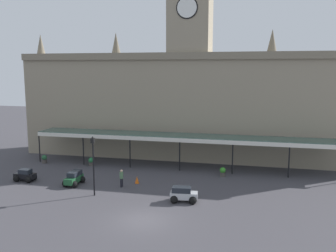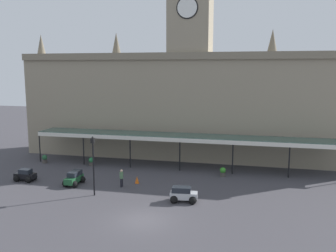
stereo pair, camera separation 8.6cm
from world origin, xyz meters
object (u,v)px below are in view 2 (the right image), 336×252
(planter_by_canopy, at_px, (91,162))
(planter_forecourt_centre, at_px, (45,159))
(car_silver_estate, at_px, (183,195))
(victorian_lamppost, at_px, (93,159))
(pedestrian_near_entrance, at_px, (121,177))
(planter_near_kerb, at_px, (223,172))
(car_black_sedan, at_px, (25,176))
(traffic_cone, at_px, (137,180))
(car_green_estate, at_px, (74,179))

(planter_by_canopy, distance_m, planter_forecourt_centre, 5.84)
(car_silver_estate, xyz_separation_m, planter_forecourt_centre, (-18.15, 8.67, -0.07))
(victorian_lamppost, bearing_deg, planter_by_canopy, 116.39)
(pedestrian_near_entrance, xyz_separation_m, planter_near_kerb, (8.91, 5.50, -0.42))
(car_black_sedan, distance_m, pedestrian_near_entrance, 9.89)
(victorian_lamppost, relative_size, planter_forecourt_centre, 5.43)
(pedestrian_near_entrance, distance_m, planter_by_canopy, 8.72)
(car_silver_estate, distance_m, planter_forecourt_centre, 20.12)
(planter_by_canopy, bearing_deg, planter_forecourt_centre, -178.92)
(pedestrian_near_entrance, bearing_deg, car_black_sedan, -177.70)
(car_silver_estate, height_order, planter_near_kerb, car_silver_estate)
(car_black_sedan, xyz_separation_m, victorian_lamppost, (8.36, -2.31, 2.72))
(pedestrian_near_entrance, xyz_separation_m, planter_by_canopy, (-5.99, 6.33, -0.42))
(car_black_sedan, height_order, traffic_cone, car_black_sedan)
(car_black_sedan, distance_m, victorian_lamppost, 9.09)
(car_green_estate, bearing_deg, planter_by_canopy, 101.37)
(car_black_sedan, bearing_deg, planter_by_canopy, 60.00)
(car_black_sedan, xyz_separation_m, pedestrian_near_entrance, (9.87, 0.40, 0.41))
(planter_near_kerb, bearing_deg, planter_by_canopy, 176.82)
(pedestrian_near_entrance, relative_size, planter_forecourt_centre, 1.74)
(car_silver_estate, relative_size, pedestrian_near_entrance, 1.40)
(victorian_lamppost, xyz_separation_m, planter_near_kerb, (10.42, 8.21, -2.73))
(car_black_sedan, distance_m, traffic_cone, 11.07)
(victorian_lamppost, distance_m, planter_forecourt_centre, 13.92)
(planter_forecourt_centre, bearing_deg, victorian_lamppost, -40.83)
(car_black_sedan, relative_size, planter_by_canopy, 2.16)
(pedestrian_near_entrance, relative_size, planter_near_kerb, 1.74)
(car_black_sedan, bearing_deg, car_silver_estate, -7.24)
(car_green_estate, height_order, traffic_cone, car_green_estate)
(car_silver_estate, distance_m, car_black_sedan, 16.32)
(car_silver_estate, xyz_separation_m, planter_by_canopy, (-12.31, 8.78, -0.07))
(pedestrian_near_entrance, distance_m, victorian_lamppost, 3.87)
(planter_forecourt_centre, bearing_deg, car_silver_estate, -25.52)
(traffic_cone, bearing_deg, planter_near_kerb, 27.72)
(car_green_estate, distance_m, planter_forecourt_centre, 9.75)
(car_silver_estate, relative_size, traffic_cone, 3.35)
(car_green_estate, xyz_separation_m, planter_near_kerb, (13.56, 5.86, -0.07))
(car_green_estate, relative_size, traffic_cone, 3.27)
(planter_forecourt_centre, bearing_deg, car_black_sedan, -73.47)
(car_silver_estate, relative_size, victorian_lamppost, 0.45)
(car_black_sedan, height_order, planter_forecourt_centre, car_black_sedan)
(victorian_lamppost, xyz_separation_m, planter_by_canopy, (-4.48, 9.03, -2.73))
(planter_near_kerb, bearing_deg, car_black_sedan, -162.58)
(car_green_estate, bearing_deg, traffic_cone, 16.93)
(car_silver_estate, distance_m, pedestrian_near_entrance, 6.79)
(planter_by_canopy, height_order, planter_near_kerb, same)
(planter_by_canopy, xyz_separation_m, planter_forecourt_centre, (-5.84, -0.11, 0.00))
(car_silver_estate, xyz_separation_m, planter_near_kerb, (2.59, 7.95, -0.07))
(traffic_cone, relative_size, planter_by_canopy, 0.73)
(planter_by_canopy, distance_m, planter_near_kerb, 14.93)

